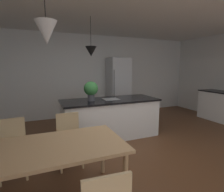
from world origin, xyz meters
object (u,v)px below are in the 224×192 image
at_px(chair_far_left, 12,146).
at_px(potted_plant_on_island, 91,89).
at_px(kitchen_island, 110,118).
at_px(dining_table, 44,153).
at_px(chair_far_right, 69,138).
at_px(refrigerator, 118,87).

distance_m(chair_far_left, potted_plant_on_island, 1.88).
bearing_deg(kitchen_island, dining_table, -131.10).
bearing_deg(dining_table, chair_far_left, 116.71).
distance_m(dining_table, kitchen_island, 2.33).
distance_m(chair_far_right, refrigerator, 3.41).
relative_size(refrigerator, potted_plant_on_island, 4.50).
relative_size(chair_far_right, refrigerator, 0.44).
bearing_deg(potted_plant_on_island, chair_far_left, -148.64).
xyz_separation_m(chair_far_right, potted_plant_on_island, (0.65, 0.91, 0.68)).
xyz_separation_m(dining_table, chair_far_right, (0.42, 0.84, -0.20)).
distance_m(chair_far_left, kitchen_island, 2.15).
bearing_deg(chair_far_left, refrigerator, 41.70).
xyz_separation_m(dining_table, chair_far_left, (-0.42, 0.84, -0.20)).
bearing_deg(refrigerator, potted_plant_on_island, -130.31).
height_order(refrigerator, potted_plant_on_island, refrigerator).
bearing_deg(potted_plant_on_island, dining_table, -121.43).
relative_size(chair_far_left, potted_plant_on_island, 2.00).
height_order(dining_table, chair_far_right, chair_far_right).
height_order(kitchen_island, refrigerator, refrigerator).
bearing_deg(refrigerator, kitchen_island, -120.25).
bearing_deg(chair_far_left, dining_table, -63.29).
distance_m(dining_table, chair_far_right, 0.96).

